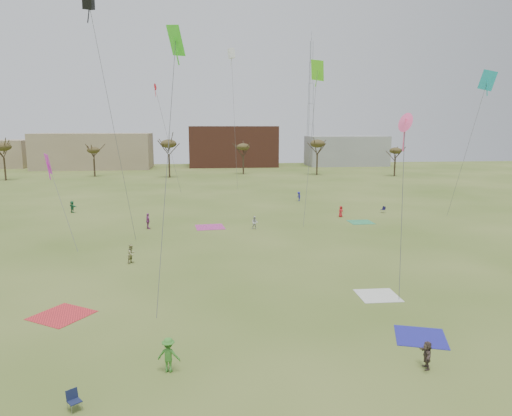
{
  "coord_description": "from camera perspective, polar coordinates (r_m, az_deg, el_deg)",
  "views": [
    {
      "loc": [
        -4.08,
        -24.31,
        11.81
      ],
      "look_at": [
        0.0,
        12.0,
        5.5
      ],
      "focal_mm": 33.04,
      "sensor_mm": 36.0,
      "label": 1
    }
  ],
  "objects": [
    {
      "name": "ground",
      "position": [
        27.33,
        2.92,
        -15.82
      ],
      "size": [
        260.0,
        260.0,
        0.0
      ],
      "primitive_type": "plane",
      "color": "#3D571B",
      "rests_on": "ground"
    },
    {
      "name": "flyer_near_center",
      "position": [
        24.35,
        -10.53,
        -17.07
      ],
      "size": [
        1.24,
        0.89,
        1.74
      ],
      "primitive_type": "imported",
      "rotation": [
        0.0,
        0.0,
        2.91
      ],
      "color": "#3B812B",
      "rests_on": "ground"
    },
    {
      "name": "spectator_fore_b",
      "position": [
        42.81,
        -14.84,
        -5.38
      ],
      "size": [
        0.98,
        1.03,
        1.68
      ],
      "primitive_type": "imported",
      "rotation": [
        0.0,
        0.0,
        1.0
      ],
      "color": "tan",
      "rests_on": "ground"
    },
    {
      "name": "spectator_fore_c",
      "position": [
        25.74,
        19.98,
        -16.37
      ],
      "size": [
        0.64,
        1.37,
        1.42
      ],
      "primitive_type": "imported",
      "rotation": [
        0.0,
        0.0,
        4.54
      ],
      "color": "#4E3F38",
      "rests_on": "ground"
    },
    {
      "name": "spectator_mid_d",
      "position": [
        56.52,
        -12.95,
        -1.55
      ],
      "size": [
        0.83,
        1.18,
        1.86
      ],
      "primitive_type": "imported",
      "rotation": [
        0.0,
        0.0,
        1.96
      ],
      "color": "#9B408D",
      "rests_on": "ground"
    },
    {
      "name": "spectator_mid_e",
      "position": [
        55.0,
        -0.15,
        -1.79
      ],
      "size": [
        0.79,
        0.64,
        1.52
      ],
      "primitive_type": "imported",
      "rotation": [
        0.0,
        0.0,
        6.19
      ],
      "color": "silver",
      "rests_on": "ground"
    },
    {
      "name": "flyer_far_a",
      "position": [
        70.34,
        -21.36,
        0.14
      ],
      "size": [
        1.45,
        1.41,
        1.66
      ],
      "primitive_type": "imported",
      "rotation": [
        0.0,
        0.0,
        2.38
      ],
      "color": "#257047",
      "rests_on": "ground"
    },
    {
      "name": "flyer_far_b",
      "position": [
        63.44,
        10.23,
        -0.41
      ],
      "size": [
        0.85,
        0.72,
        1.47
      ],
      "primitive_type": "imported",
      "rotation": [
        0.0,
        0.0,
        0.41
      ],
      "color": "red",
      "rests_on": "ground"
    },
    {
      "name": "flyer_far_c",
      "position": [
        76.2,
        5.2,
        1.41
      ],
      "size": [
        0.78,
        1.08,
        1.5
      ],
      "primitive_type": "imported",
      "rotation": [
        0.0,
        0.0,
        4.97
      ],
      "color": "navy",
      "rests_on": "ground"
    },
    {
      "name": "blanket_red",
      "position": [
        33.02,
        -22.44,
        -11.93
      ],
      "size": [
        4.32,
        4.32,
        0.03
      ],
      "primitive_type": "cube",
      "rotation": [
        0.0,
        0.0,
        0.99
      ],
      "color": "red",
      "rests_on": "ground"
    },
    {
      "name": "blanket_blue",
      "position": [
        29.31,
        19.3,
        -14.54
      ],
      "size": [
        3.5,
        3.5,
        0.03
      ],
      "primitive_type": "cube",
      "rotation": [
        0.0,
        0.0,
        2.81
      ],
      "color": "#222395",
      "rests_on": "ground"
    },
    {
      "name": "blanket_cream",
      "position": [
        35.0,
        14.54,
        -10.24
      ],
      "size": [
        2.82,
        2.82,
        0.03
      ],
      "primitive_type": "cube",
      "rotation": [
        0.0,
        0.0,
        3.13
      ],
      "color": "silver",
      "rests_on": "ground"
    },
    {
      "name": "blanket_plum",
      "position": [
        56.45,
        -5.6,
        -2.32
      ],
      "size": [
        3.66,
        3.66,
        0.03
      ],
      "primitive_type": "cube",
      "rotation": [
        0.0,
        0.0,
        0.1
      ],
      "color": "#B43786",
      "rests_on": "ground"
    },
    {
      "name": "blanket_olive",
      "position": [
        60.53,
        12.56,
        -1.69
      ],
      "size": [
        2.95,
        2.95,
        0.03
      ],
      "primitive_type": "cube",
      "rotation": [
        0.0,
        0.0,
        0.02
      ],
      "color": "#34905A",
      "rests_on": "ground"
    },
    {
      "name": "camp_chair_left",
      "position": [
        22.82,
        -21.12,
        -21.32
      ],
      "size": [
        0.73,
        0.74,
        0.87
      ],
      "rotation": [
        0.0,
        0.0,
        0.65
      ],
      "color": "#161D3C",
      "rests_on": "ground"
    },
    {
      "name": "camp_chair_right",
      "position": [
        67.96,
        15.12,
        -0.33
      ],
      "size": [
        0.73,
        0.71,
        0.87
      ],
      "rotation": [
        0.0,
        0.0,
        5.27
      ],
      "color": "#161334",
      "rests_on": "ground"
    },
    {
      "name": "kites_aloft",
      "position": [
        62.52,
        -5.56,
        17.97
      ],
      "size": [
        67.04,
        61.76,
        24.53
      ],
      "color": "silver",
      "rests_on": "ground"
    },
    {
      "name": "tree_line",
      "position": [
        103.54,
        -5.77,
        7.14
      ],
      "size": [
        117.44,
        49.32,
        8.91
      ],
      "color": "#3A2B1E",
      "rests_on": "ground"
    },
    {
      "name": "building_tan",
      "position": [
        142.86,
        -19.04,
        6.54
      ],
      "size": [
        32.0,
        14.0,
        10.0
      ],
      "primitive_type": "cube",
      "color": "#937F60",
      "rests_on": "ground"
    },
    {
      "name": "building_brick",
      "position": [
        144.71,
        -2.84,
        7.49
      ],
      "size": [
        26.0,
        16.0,
        12.0
      ],
      "primitive_type": "cube",
      "color": "brown",
      "rests_on": "ground"
    },
    {
      "name": "building_grey",
      "position": [
        149.16,
        10.86,
        6.82
      ],
      "size": [
        24.0,
        12.0,
        9.0
      ],
      "primitive_type": "cube",
      "color": "gray",
      "rests_on": "ground"
    },
    {
      "name": "radio_tower",
      "position": [
        153.32,
        6.59,
        12.5
      ],
      "size": [
        1.51,
        1.72,
        41.0
      ],
      "color": "#9EA3A8",
      "rests_on": "ground"
    }
  ]
}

